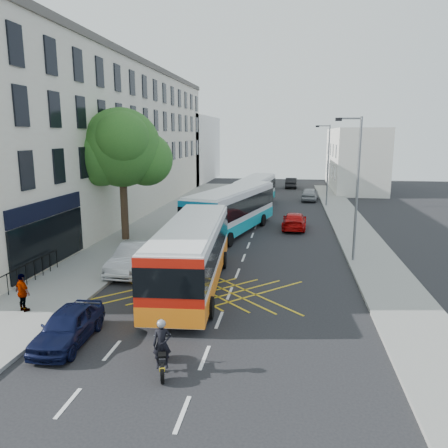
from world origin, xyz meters
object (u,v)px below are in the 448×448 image
at_px(red_hatchback, 294,221).
at_px(pedestrian_far, 23,293).
at_px(street_tree, 121,148).
at_px(distant_car_dark, 291,183).
at_px(lamp_far, 327,161).
at_px(parked_car_blue, 68,326).
at_px(bus_far, 256,191).
at_px(motorbike, 162,347).
at_px(distant_car_silver, 310,194).
at_px(lamp_near, 356,182).
at_px(parked_car_silver, 135,258).
at_px(bus_near, 192,253).
at_px(bus_mid, 232,210).
at_px(distant_car_grey, 266,184).

relative_size(red_hatchback, pedestrian_far, 2.81).
distance_m(street_tree, distant_car_dark, 35.17).
distance_m(lamp_far, parked_car_blue, 33.81).
relative_size(bus_far, pedestrian_far, 6.89).
bearing_deg(motorbike, pedestrian_far, 137.66).
bearing_deg(distant_car_silver, lamp_near, 99.83).
relative_size(bus_far, distant_car_dark, 2.54).
relative_size(lamp_far, parked_car_silver, 1.71).
xyz_separation_m(bus_near, distant_car_dark, (4.66, 41.12, -0.94)).
distance_m(lamp_near, bus_near, 10.13).
relative_size(bus_far, distant_car_silver, 2.55).
height_order(lamp_far, bus_far, lamp_far).
relative_size(bus_mid, bus_far, 1.12).
height_order(street_tree, parked_car_blue, street_tree).
bearing_deg(lamp_far, bus_mid, -120.11).
distance_m(red_hatchback, pedestrian_far, 21.37).
height_order(lamp_far, motorbike, lamp_far).
bearing_deg(parked_car_silver, distant_car_grey, 84.97).
bearing_deg(pedestrian_far, distant_car_grey, -73.31).
bearing_deg(lamp_far, lamp_near, -90.00).
bearing_deg(motorbike, street_tree, 98.67).
bearing_deg(lamp_near, street_tree, 168.60).
distance_m(bus_near, distant_car_grey, 38.75).
bearing_deg(distant_car_grey, distant_car_dark, 31.36).
bearing_deg(bus_mid, motorbike, -74.68).
relative_size(parked_car_blue, parked_car_silver, 0.79).
xyz_separation_m(parked_car_blue, pedestrian_far, (-3.01, 2.03, 0.30)).
xyz_separation_m(lamp_near, bus_mid, (-7.76, 6.61, -2.87)).
bearing_deg(bus_far, motorbike, -84.48).
distance_m(lamp_far, motorbike, 34.02).
relative_size(bus_far, motorbike, 5.76).
height_order(red_hatchback, distant_car_grey, distant_car_grey).
distance_m(lamp_far, distant_car_silver, 5.79).
bearing_deg(parked_car_silver, lamp_near, 19.29).
bearing_deg(distant_car_grey, lamp_far, -67.41).
bearing_deg(lamp_near, distant_car_dark, 95.50).
bearing_deg(distant_car_dark, red_hatchback, 92.43).
bearing_deg(distant_car_grey, pedestrian_far, -103.93).
bearing_deg(pedestrian_far, lamp_near, -119.29).
bearing_deg(parked_car_blue, lamp_near, 44.34).
height_order(bus_far, pedestrian_far, bus_far).
bearing_deg(street_tree, distant_car_dark, 71.08).
bearing_deg(red_hatchback, bus_far, -66.96).
relative_size(distant_car_silver, pedestrian_far, 2.70).
bearing_deg(bus_near, lamp_far, 68.15).
relative_size(red_hatchback, distant_car_silver, 1.04).
xyz_separation_m(motorbike, pedestrian_far, (-6.80, 3.35, 0.13)).
relative_size(bus_near, bus_far, 1.04).
bearing_deg(distant_car_silver, distant_car_grey, -53.56).
height_order(bus_mid, distant_car_dark, bus_mid).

